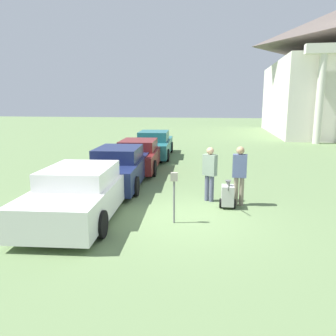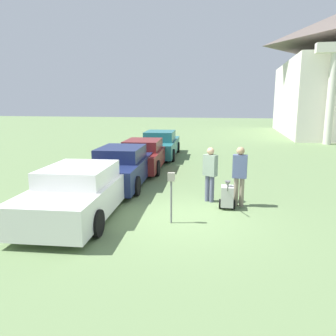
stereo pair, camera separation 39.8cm
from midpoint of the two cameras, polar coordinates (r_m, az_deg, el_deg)
The scene contains 10 objects.
ground_plane at distance 9.11m, azimuth 1.47°, elevation -8.56°, with size 120.00×120.00×0.00m, color #607A4C.
parked_car_white at distance 9.50m, azimuth -15.78°, elevation -3.96°, with size 2.38×5.32×1.40m.
parked_car_navy at distance 12.65m, azimuth -9.26°, elevation 0.19°, with size 2.21×5.23×1.47m.
parked_car_maroon at distance 15.56m, azimuth -5.76°, elevation 2.26°, with size 2.23×5.24×1.40m.
parked_car_teal at distance 19.07m, azimuth -3.00°, elevation 4.06°, with size 2.26×5.36×1.49m.
parking_meter at distance 8.41m, azimuth -0.29°, elevation -3.53°, with size 0.18×0.09×1.35m.
person_worker at distance 10.36m, azimuth 6.19°, elevation -0.48°, with size 0.47×0.39×1.74m.
person_supervisor at distance 10.05m, azimuth 11.24°, elevation -0.68°, with size 0.44×0.26×1.82m.
equipment_cart at distance 9.89m, azimuth 9.21°, elevation -4.74°, with size 0.48×0.99×1.00m.
church at distance 36.15m, azimuth 26.61°, elevation 15.35°, with size 10.94×16.80×27.31m.
Camera 1 is at (0.90, -8.53, 3.10)m, focal length 35.00 mm.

